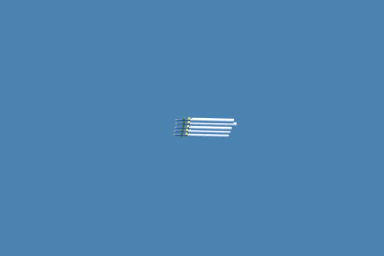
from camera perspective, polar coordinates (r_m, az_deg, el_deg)
The scene contains 10 objects.
jet_far_left at distance 582.48m, azimuth -0.71°, elevation 0.63°, with size 8.71×12.68×3.05m.
jet_inner_left at distance 588.73m, azimuth -0.73°, elevation 0.34°, with size 8.71×12.68×3.05m.
jet_center at distance 595.23m, azimuth -0.78°, elevation 0.01°, with size 8.71×12.68×3.05m.
jet_inner_right at distance 602.36m, azimuth -0.85°, elevation -0.27°, with size 8.71×12.68×3.05m.
jet_far_right at distance 608.86m, azimuth -0.89°, elevation -0.57°, with size 8.71×12.68×3.05m.
smoke_trail_far_left at distance 583.85m, azimuth 1.57°, elevation 0.57°, with size 3.76×35.03×3.76m.
smoke_trail_inner_left at distance 590.20m, azimuth 1.67°, elevation 0.28°, with size 3.76×37.83×3.76m.
smoke_trail_center at distance 596.56m, azimuth 1.45°, elevation -0.04°, with size 3.76×34.92×3.76m.
smoke_trail_inner_right at distance 603.66m, azimuth 1.36°, elevation -0.33°, with size 3.76×35.01×3.76m.
smoke_trail_far_right at distance 610.13m, azimuth 1.27°, elevation -0.62°, with size 3.76×34.52×3.76m.
Camera 1 is at (-538.38, 23.09, 1.57)m, focal length 67.87 mm.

